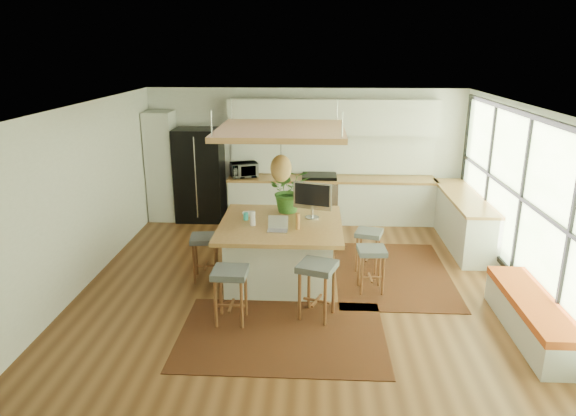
# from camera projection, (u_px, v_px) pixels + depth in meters

# --- Properties ---
(floor) EXTENTS (7.00, 7.00, 0.00)m
(floor) POSITION_uv_depth(u_px,v_px,m) (299.00, 287.00, 7.88)
(floor) COLOR #502D17
(floor) RESTS_ON ground
(ceiling) EXTENTS (7.00, 7.00, 0.00)m
(ceiling) POSITION_uv_depth(u_px,v_px,m) (301.00, 107.00, 7.07)
(ceiling) COLOR white
(ceiling) RESTS_ON ground
(wall_back) EXTENTS (6.50, 0.00, 6.50)m
(wall_back) POSITION_uv_depth(u_px,v_px,m) (305.00, 154.00, 10.81)
(wall_back) COLOR silver
(wall_back) RESTS_ON ground
(wall_front) EXTENTS (6.50, 0.00, 6.50)m
(wall_front) POSITION_uv_depth(u_px,v_px,m) (286.00, 327.00, 4.14)
(wall_front) COLOR silver
(wall_front) RESTS_ON ground
(wall_left) EXTENTS (0.00, 7.00, 7.00)m
(wall_left) POSITION_uv_depth(u_px,v_px,m) (80.00, 199.00, 7.64)
(wall_left) COLOR silver
(wall_left) RESTS_ON ground
(wall_right) EXTENTS (0.00, 7.00, 7.00)m
(wall_right) POSITION_uv_depth(u_px,v_px,m) (530.00, 205.00, 7.31)
(wall_right) COLOR silver
(wall_right) RESTS_ON ground
(window_wall) EXTENTS (0.10, 6.20, 2.60)m
(window_wall) POSITION_uv_depth(u_px,v_px,m) (528.00, 202.00, 7.30)
(window_wall) COLOR black
(window_wall) RESTS_ON wall_right
(pantry) EXTENTS (0.55, 0.60, 2.25)m
(pantry) POSITION_uv_depth(u_px,v_px,m) (162.00, 166.00, 10.72)
(pantry) COLOR beige
(pantry) RESTS_ON floor
(back_counter_base) EXTENTS (4.20, 0.60, 0.88)m
(back_counter_base) POSITION_uv_depth(u_px,v_px,m) (331.00, 201.00, 10.75)
(back_counter_base) COLOR beige
(back_counter_base) RESTS_ON floor
(back_counter_top) EXTENTS (4.24, 0.64, 0.05)m
(back_counter_top) POSITION_uv_depth(u_px,v_px,m) (331.00, 179.00, 10.61)
(back_counter_top) COLOR olive
(back_counter_top) RESTS_ON back_counter_base
(backsplash) EXTENTS (4.20, 0.02, 0.80)m
(backsplash) POSITION_uv_depth(u_px,v_px,m) (332.00, 155.00, 10.77)
(backsplash) COLOR white
(backsplash) RESTS_ON wall_back
(upper_cabinets) EXTENTS (4.20, 0.34, 0.70)m
(upper_cabinets) POSITION_uv_depth(u_px,v_px,m) (333.00, 117.00, 10.38)
(upper_cabinets) COLOR beige
(upper_cabinets) RESTS_ON wall_back
(range) EXTENTS (0.76, 0.62, 1.00)m
(range) POSITION_uv_depth(u_px,v_px,m) (319.00, 198.00, 10.74)
(range) COLOR #A5A5AA
(range) RESTS_ON floor
(right_counter_base) EXTENTS (0.60, 2.50, 0.88)m
(right_counter_base) POSITION_uv_depth(u_px,v_px,m) (463.00, 221.00, 9.50)
(right_counter_base) COLOR beige
(right_counter_base) RESTS_ON floor
(right_counter_top) EXTENTS (0.64, 2.54, 0.05)m
(right_counter_top) POSITION_uv_depth(u_px,v_px,m) (465.00, 197.00, 9.37)
(right_counter_top) COLOR olive
(right_counter_top) RESTS_ON right_counter_base
(window_bench) EXTENTS (0.52, 2.00, 0.50)m
(window_bench) POSITION_uv_depth(u_px,v_px,m) (531.00, 317.00, 6.51)
(window_bench) COLOR beige
(window_bench) RESTS_ON floor
(ceiling_panel) EXTENTS (1.86, 1.86, 0.80)m
(ceiling_panel) POSITION_uv_depth(u_px,v_px,m) (281.00, 149.00, 7.66)
(ceiling_panel) COLOR olive
(ceiling_panel) RESTS_ON ceiling
(rug_near) EXTENTS (2.60, 1.80, 0.01)m
(rug_near) POSITION_uv_depth(u_px,v_px,m) (282.00, 335.00, 6.56)
(rug_near) COLOR black
(rug_near) RESTS_ON floor
(rug_right) EXTENTS (1.80, 2.60, 0.01)m
(rug_right) POSITION_uv_depth(u_px,v_px,m) (392.00, 273.00, 8.34)
(rug_right) COLOR black
(rug_right) RESTS_ON floor
(fridge) EXTENTS (0.96, 0.75, 1.91)m
(fridge) POSITION_uv_depth(u_px,v_px,m) (200.00, 176.00, 10.75)
(fridge) COLOR black
(fridge) RESTS_ON floor
(island) EXTENTS (1.85, 1.85, 0.93)m
(island) POSITION_uv_depth(u_px,v_px,m) (281.00, 251.00, 8.03)
(island) COLOR olive
(island) RESTS_ON floor
(stool_near_left) EXTENTS (0.45, 0.45, 0.75)m
(stool_near_left) POSITION_uv_depth(u_px,v_px,m) (231.00, 297.00, 6.79)
(stool_near_left) COLOR #414548
(stool_near_left) RESTS_ON floor
(stool_near_right) EXTENTS (0.59, 0.59, 0.78)m
(stool_near_right) POSITION_uv_depth(u_px,v_px,m) (317.00, 293.00, 6.90)
(stool_near_right) COLOR #414548
(stool_near_right) RESTS_ON floor
(stool_right_front) EXTENTS (0.43, 0.43, 0.68)m
(stool_right_front) POSITION_uv_depth(u_px,v_px,m) (371.00, 269.00, 7.66)
(stool_right_front) COLOR #414548
(stool_right_front) RESTS_ON floor
(stool_right_back) EXTENTS (0.50, 0.50, 0.68)m
(stool_right_back) POSITION_uv_depth(u_px,v_px,m) (368.00, 249.00, 8.39)
(stool_right_back) COLOR #414548
(stool_right_back) RESTS_ON floor
(stool_left_side) EXTENTS (0.47, 0.47, 0.72)m
(stool_left_side) POSITION_uv_depth(u_px,v_px,m) (206.00, 258.00, 8.06)
(stool_left_side) COLOR #414548
(stool_left_side) RESTS_ON floor
(laptop) EXTENTS (0.30, 0.32, 0.22)m
(laptop) POSITION_uv_depth(u_px,v_px,m) (277.00, 223.00, 7.50)
(laptop) COLOR #A5A5AA
(laptop) RESTS_ON island
(monitor) EXTENTS (0.66, 0.41, 0.58)m
(monitor) POSITION_uv_depth(u_px,v_px,m) (312.00, 202.00, 8.03)
(monitor) COLOR #A5A5AA
(monitor) RESTS_ON island
(microwave) EXTENTS (0.60, 0.46, 0.36)m
(microwave) POSITION_uv_depth(u_px,v_px,m) (244.00, 168.00, 10.65)
(microwave) COLOR #A5A5AA
(microwave) RESTS_ON back_counter_top
(island_plant) EXTENTS (0.78, 0.84, 0.56)m
(island_plant) POSITION_uv_depth(u_px,v_px,m) (289.00, 195.00, 8.35)
(island_plant) COLOR #1E4C19
(island_plant) RESTS_ON island
(island_bowl) EXTENTS (0.22, 0.22, 0.05)m
(island_bowl) POSITION_uv_depth(u_px,v_px,m) (249.00, 214.00, 8.21)
(island_bowl) COLOR silver
(island_bowl) RESTS_ON island
(island_bottle_0) EXTENTS (0.07, 0.07, 0.19)m
(island_bottle_0) POSITION_uv_depth(u_px,v_px,m) (246.00, 214.00, 7.99)
(island_bottle_0) COLOR #2EB3B9
(island_bottle_0) RESTS_ON island
(island_bottle_1) EXTENTS (0.07, 0.07, 0.19)m
(island_bottle_1) POSITION_uv_depth(u_px,v_px,m) (253.00, 219.00, 7.74)
(island_bottle_1) COLOR white
(island_bottle_1) RESTS_ON island
(island_bottle_2) EXTENTS (0.07, 0.07, 0.19)m
(island_bottle_2) POSITION_uv_depth(u_px,v_px,m) (297.00, 223.00, 7.56)
(island_bottle_2) COLOR #AD6D39
(island_bottle_2) RESTS_ON island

